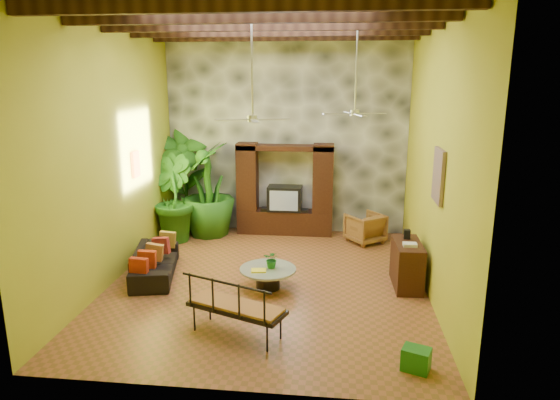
# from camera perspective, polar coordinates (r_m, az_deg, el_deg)

# --- Properties ---
(ground) EXTENTS (7.00, 7.00, 0.00)m
(ground) POSITION_cam_1_polar(r_m,az_deg,el_deg) (9.89, -1.35, -9.31)
(ground) COLOR brown
(ground) RESTS_ON ground
(ceiling) EXTENTS (6.00, 7.00, 0.02)m
(ceiling) POSITION_cam_1_polar(r_m,az_deg,el_deg) (9.15, -1.54, 20.81)
(ceiling) COLOR silver
(ceiling) RESTS_ON back_wall
(back_wall) EXTENTS (6.00, 0.02, 5.00)m
(back_wall) POSITION_cam_1_polar(r_m,az_deg,el_deg) (12.64, 0.75, 7.59)
(back_wall) COLOR #AAAE27
(back_wall) RESTS_ON ground
(left_wall) EXTENTS (0.02, 7.00, 5.00)m
(left_wall) POSITION_cam_1_polar(r_m,az_deg,el_deg) (10.05, -18.71, 5.17)
(left_wall) COLOR #AAAE27
(left_wall) RESTS_ON ground
(right_wall) EXTENTS (0.02, 7.00, 5.00)m
(right_wall) POSITION_cam_1_polar(r_m,az_deg,el_deg) (9.28, 17.31, 4.59)
(right_wall) COLOR #AAAE27
(right_wall) RESTS_ON ground
(stone_accent_wall) EXTENTS (5.98, 0.10, 4.98)m
(stone_accent_wall) POSITION_cam_1_polar(r_m,az_deg,el_deg) (12.58, 0.72, 7.56)
(stone_accent_wall) COLOR #3F4147
(stone_accent_wall) RESTS_ON ground
(ceiling_beams) EXTENTS (5.95, 5.36, 0.22)m
(ceiling_beams) POSITION_cam_1_polar(r_m,az_deg,el_deg) (9.12, -1.53, 19.44)
(ceiling_beams) COLOR black
(ceiling_beams) RESTS_ON ceiling
(entertainment_center) EXTENTS (2.40, 0.55, 2.30)m
(entertainment_center) POSITION_cam_1_polar(r_m,az_deg,el_deg) (12.55, 0.56, 0.42)
(entertainment_center) COLOR black
(entertainment_center) RESTS_ON ground
(ceiling_fan_front) EXTENTS (1.28, 1.28, 1.86)m
(ceiling_fan_front) POSITION_cam_1_polar(r_m,az_deg,el_deg) (8.73, -3.16, 10.61)
(ceiling_fan_front) COLOR #BABABF
(ceiling_fan_front) RESTS_ON ceiling
(ceiling_fan_back) EXTENTS (1.28, 1.28, 1.86)m
(ceiling_fan_back) POSITION_cam_1_polar(r_m,az_deg,el_deg) (10.22, 8.57, 10.98)
(ceiling_fan_back) COLOR #BABABF
(ceiling_fan_back) RESTS_ON ceiling
(wall_art_mask) EXTENTS (0.06, 0.32, 0.55)m
(wall_art_mask) POSITION_cam_1_polar(r_m,az_deg,el_deg) (11.00, -16.18, 3.95)
(wall_art_mask) COLOR gold
(wall_art_mask) RESTS_ON left_wall
(wall_art_painting) EXTENTS (0.06, 0.70, 0.90)m
(wall_art_painting) POSITION_cam_1_polar(r_m,az_deg,el_deg) (8.72, 17.66, 2.66)
(wall_art_painting) COLOR #255289
(wall_art_painting) RESTS_ON right_wall
(sofa) EXTENTS (1.15, 2.05, 0.57)m
(sofa) POSITION_cam_1_polar(r_m,az_deg,el_deg) (10.38, -14.10, -6.92)
(sofa) COLOR black
(sofa) RESTS_ON ground
(wicker_armchair) EXTENTS (1.08, 1.08, 0.71)m
(wicker_armchair) POSITION_cam_1_polar(r_m,az_deg,el_deg) (12.20, 9.70, -3.16)
(wicker_armchair) COLOR olive
(wicker_armchair) RESTS_ON ground
(tall_plant_a) EXTENTS (1.70, 1.44, 2.74)m
(tall_plant_a) POSITION_cam_1_polar(r_m,az_deg,el_deg) (13.00, -10.99, 2.46)
(tall_plant_a) COLOR #246019
(tall_plant_a) RESTS_ON ground
(tall_plant_b) EXTENTS (1.47, 1.47, 2.10)m
(tall_plant_b) POSITION_cam_1_polar(r_m,az_deg,el_deg) (12.28, -12.25, 0.19)
(tall_plant_b) COLOR #25681B
(tall_plant_b) RESTS_ON ground
(tall_plant_c) EXTENTS (1.54, 1.54, 2.35)m
(tall_plant_c) POSITION_cam_1_polar(r_m,az_deg,el_deg) (12.51, -8.25, 1.22)
(tall_plant_c) COLOR #27681B
(tall_plant_c) RESTS_ON ground
(coffee_table) EXTENTS (1.06, 1.06, 0.40)m
(coffee_table) POSITION_cam_1_polar(r_m,az_deg,el_deg) (9.52, -1.39, -8.61)
(coffee_table) COLOR black
(coffee_table) RESTS_ON ground
(centerpiece_plant) EXTENTS (0.35, 0.32, 0.34)m
(centerpiece_plant) POSITION_cam_1_polar(r_m,az_deg,el_deg) (9.43, -0.91, -6.78)
(centerpiece_plant) COLOR #1B6820
(centerpiece_plant) RESTS_ON coffee_table
(yellow_tray) EXTENTS (0.30, 0.23, 0.03)m
(yellow_tray) POSITION_cam_1_polar(r_m,az_deg,el_deg) (9.33, -2.45, -8.05)
(yellow_tray) COLOR gold
(yellow_tray) RESTS_ON coffee_table
(iron_bench) EXTENTS (1.64, 1.12, 0.57)m
(iron_bench) POSITION_cam_1_polar(r_m,az_deg,el_deg) (7.77, -5.13, -11.87)
(iron_bench) COLOR black
(iron_bench) RESTS_ON ground
(side_console) EXTENTS (0.52, 1.10, 0.87)m
(side_console) POSITION_cam_1_polar(r_m,az_deg,el_deg) (9.85, 14.31, -7.14)
(side_console) COLOR #361B11
(side_console) RESTS_ON ground
(green_bin) EXTENTS (0.44, 0.39, 0.32)m
(green_bin) POSITION_cam_1_polar(r_m,az_deg,el_deg) (7.38, 15.29, -17.14)
(green_bin) COLOR #1C6B2E
(green_bin) RESTS_ON ground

